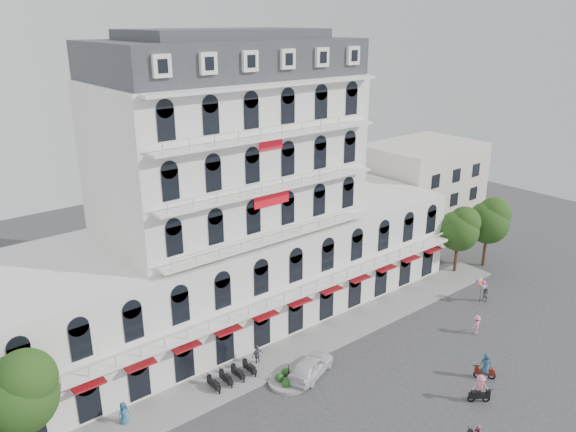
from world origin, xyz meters
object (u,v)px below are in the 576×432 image
Objects in this scene: rider_center at (480,388)px; balloon_vendor at (484,290)px; rider_east at (486,366)px; parked_car at (311,366)px.

balloon_vendor is at bearing 70.46° from rider_center.
parked_car is at bearing 9.91° from rider_east.
rider_east is 0.97× the size of rider_center.
rider_east is 13.19m from balloon_vendor.
rider_east is 3.18m from rider_center.
rider_east is at bearing -150.38° from parked_car.
parked_car is 13.56m from rider_east.
rider_center is 16.34m from balloon_vendor.
balloon_vendor reaches higher than rider_east.
balloon_vendor is (13.90, 8.59, 0.05)m from rider_center.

